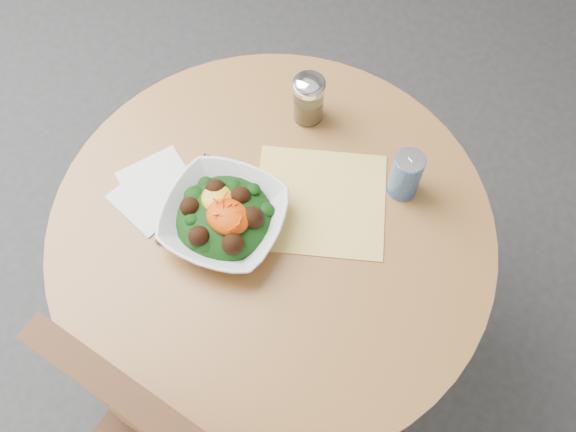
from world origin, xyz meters
name	(u,v)px	position (x,y,z in m)	size (l,w,h in m)	color
ground	(277,335)	(0.00, 0.00, 0.00)	(6.00, 6.00, 0.00)	#313134
table	(273,266)	(0.00, 0.00, 0.55)	(0.90, 0.90, 0.75)	black
cloth_napkin	(320,201)	(0.05, 0.11, 0.75)	(0.27, 0.24, 0.00)	yellow
paper_napkins	(155,189)	(-0.25, -0.06, 0.75)	(0.18, 0.20, 0.00)	white
salad_bowl	(224,217)	(-0.08, -0.04, 0.78)	(0.29, 0.29, 0.09)	silver
fork	(187,195)	(-0.19, -0.04, 0.76)	(0.06, 0.22, 0.00)	black
spice_shaker	(308,99)	(-0.09, 0.27, 0.81)	(0.07, 0.07, 0.12)	silver
beverage_can	(406,175)	(0.17, 0.23, 0.81)	(0.06, 0.06, 0.12)	navy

